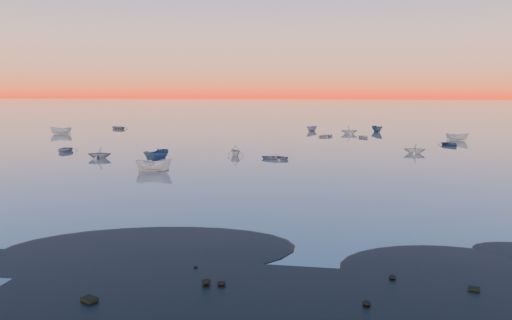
# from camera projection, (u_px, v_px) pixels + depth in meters

# --- Properties ---
(ground) EXTENTS (600.00, 600.00, 0.00)m
(ground) POSITION_uv_depth(u_px,v_px,m) (314.00, 124.00, 126.43)
(ground) COLOR #6E635C
(ground) RESTS_ON ground
(mud_lobes) EXTENTS (140.00, 6.00, 0.07)m
(mud_lobes) POSITION_uv_depth(u_px,v_px,m) (220.00, 250.00, 27.82)
(mud_lobes) COLOR black
(mud_lobes) RESTS_ON ground
(moored_fleet) EXTENTS (124.00, 58.00, 1.20)m
(moored_fleet) POSITION_uv_depth(u_px,v_px,m) (299.00, 145.00, 80.54)
(moored_fleet) COLOR silver
(moored_fleet) RESTS_ON ground
(boat_near_left) EXTENTS (4.41, 2.85, 1.02)m
(boat_near_left) POSITION_uv_depth(u_px,v_px,m) (65.00, 152.00, 71.34)
(boat_near_left) COLOR gray
(boat_near_left) RESTS_ON ground
(boat_near_center) EXTENTS (2.22, 4.18, 1.38)m
(boat_near_center) POSITION_uv_depth(u_px,v_px,m) (154.00, 171.00, 54.44)
(boat_near_center) COLOR silver
(boat_near_center) RESTS_ON ground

